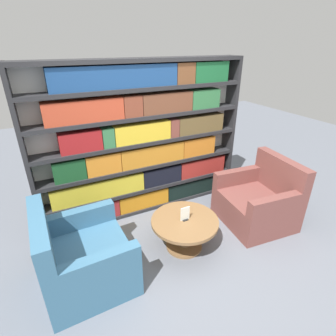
% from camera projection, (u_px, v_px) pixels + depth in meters
% --- Properties ---
extents(ground_plane, '(14.00, 14.00, 0.00)m').
position_uv_depth(ground_plane, '(190.00, 263.00, 3.06)').
color(ground_plane, slate).
extents(bookshelf, '(3.00, 0.30, 2.16)m').
position_uv_depth(bookshelf, '(144.00, 142.00, 3.69)').
color(bookshelf, silver).
rests_on(bookshelf, ground_plane).
extents(armchair_left, '(0.89, 0.95, 0.92)m').
position_uv_depth(armchair_left, '(82.00, 259.00, 2.72)').
color(armchair_left, '#386684').
rests_on(armchair_left, ground_plane).
extents(armchair_right, '(0.95, 1.01, 0.92)m').
position_uv_depth(armchair_right, '(258.00, 202.00, 3.69)').
color(armchair_right, brown).
rests_on(armchair_right, ground_plane).
extents(coffee_table, '(0.82, 0.82, 0.41)m').
position_uv_depth(coffee_table, '(185.00, 228.00, 3.19)').
color(coffee_table, brown).
rests_on(coffee_table, ground_plane).
extents(table_sign, '(0.12, 0.06, 0.18)m').
position_uv_depth(table_sign, '(185.00, 215.00, 3.11)').
color(table_sign, black).
rests_on(table_sign, coffee_table).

